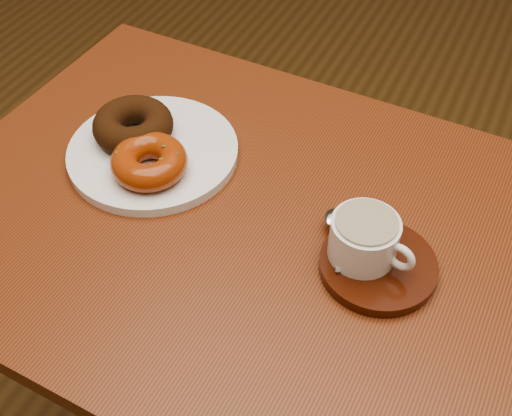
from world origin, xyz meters
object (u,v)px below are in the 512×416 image
at_px(coffee_cup, 365,238).
at_px(cafe_table, 243,272).
at_px(saucer, 378,266).
at_px(donut_plate, 153,152).

bearing_deg(coffee_cup, cafe_table, -170.18).
height_order(cafe_table, saucer, saucer).
bearing_deg(cafe_table, donut_plate, 166.10).
bearing_deg(coffee_cup, saucer, 5.62).
distance_m(cafe_table, saucer, 0.23).
bearing_deg(donut_plate, saucer, -9.47).
height_order(donut_plate, saucer, same).
height_order(cafe_table, coffee_cup, coffee_cup).
distance_m(cafe_table, coffee_cup, 0.23).
relative_size(donut_plate, coffee_cup, 2.24).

